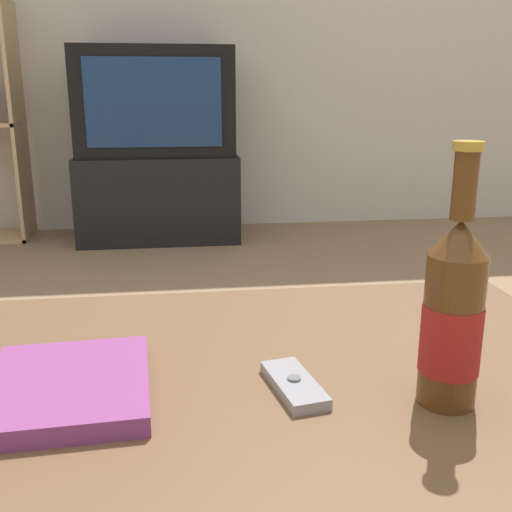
% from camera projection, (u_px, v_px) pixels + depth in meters
% --- Properties ---
extents(back_wall, '(8.00, 0.05, 2.60)m').
position_uv_depth(back_wall, '(181.00, 3.00, 3.42)').
color(back_wall, beige).
rests_on(back_wall, ground_plane).
extents(coffee_table, '(1.03, 0.68, 0.47)m').
position_uv_depth(coffee_table, '(236.00, 430.00, 0.77)').
color(coffee_table, brown).
rests_on(coffee_table, ground_plane).
extents(tv_stand, '(0.88, 0.48, 0.47)m').
position_uv_depth(tv_stand, '(159.00, 197.00, 3.38)').
color(tv_stand, black).
rests_on(tv_stand, ground_plane).
extents(television, '(0.84, 0.43, 0.57)m').
position_uv_depth(television, '(155.00, 102.00, 3.24)').
color(television, black).
rests_on(television, tv_stand).
extents(beer_bottle, '(0.07, 0.07, 0.30)m').
position_uv_depth(beer_bottle, '(453.00, 315.00, 0.67)').
color(beer_bottle, '#563314').
rests_on(beer_bottle, coffee_table).
extents(cell_phone, '(0.07, 0.13, 0.02)m').
position_uv_depth(cell_phone, '(294.00, 385.00, 0.72)').
color(cell_phone, gray).
rests_on(cell_phone, coffee_table).
extents(table_book, '(0.20, 0.23, 0.02)m').
position_uv_depth(table_book, '(69.00, 387.00, 0.70)').
color(table_book, '#7F3875').
rests_on(table_book, coffee_table).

